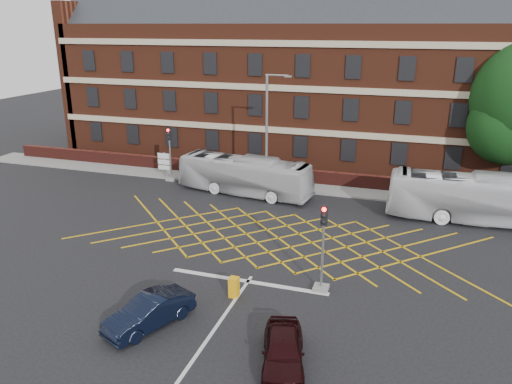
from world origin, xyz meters
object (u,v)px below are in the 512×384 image
(car_navy, at_px, (149,312))
(utility_cabinet, at_px, (234,287))
(bus_left, at_px, (245,175))
(direction_signs, at_px, (164,162))
(traffic_light_far, at_px, (170,159))
(street_lamp, at_px, (267,155))
(traffic_light_near, at_px, (322,256))
(car_maroon, at_px, (283,350))
(bus_right, at_px, (479,199))

(car_navy, height_order, utility_cabinet, car_navy)
(bus_left, bearing_deg, direction_signs, 86.48)
(bus_left, xyz_separation_m, traffic_light_far, (-6.72, 1.33, 0.35))
(traffic_light_far, bearing_deg, street_lamp, -5.63)
(bus_left, relative_size, traffic_light_near, 2.37)
(traffic_light_near, bearing_deg, bus_left, 123.52)
(car_maroon, bearing_deg, direction_signs, 113.09)
(bus_left, distance_m, direction_signs, 7.59)
(car_maroon, distance_m, direction_signs, 24.92)
(car_maroon, height_order, traffic_light_far, traffic_light_far)
(bus_left, bearing_deg, car_navy, -165.25)
(car_navy, bearing_deg, bus_left, 119.96)
(car_navy, bearing_deg, traffic_light_near, 63.22)
(street_lamp, relative_size, utility_cabinet, 9.05)
(bus_right, relative_size, car_maroon, 2.95)
(traffic_light_far, relative_size, street_lamp, 0.49)
(utility_cabinet, bearing_deg, car_maroon, -49.58)
(bus_right, xyz_separation_m, direction_signs, (-23.27, 2.22, -0.18))
(car_maroon, xyz_separation_m, traffic_light_far, (-14.56, 19.44, 1.12))
(traffic_light_far, relative_size, utility_cabinet, 4.45)
(car_maroon, relative_size, street_lamp, 0.43)
(bus_left, relative_size, direction_signs, 4.61)
(bus_right, relative_size, traffic_light_far, 2.61)
(bus_right, height_order, car_maroon, bus_right)
(street_lamp, bearing_deg, bus_left, -162.20)
(bus_left, distance_m, car_navy, 17.50)
(traffic_light_near, height_order, direction_signs, traffic_light_near)
(direction_signs, bearing_deg, street_lamp, -6.78)
(bus_left, distance_m, street_lamp, 2.28)
(bus_left, height_order, direction_signs, bus_left)
(car_maroon, bearing_deg, bus_right, 50.69)
(car_navy, xyz_separation_m, utility_cabinet, (2.51, 3.29, -0.17))
(direction_signs, distance_m, utility_cabinet, 19.66)
(car_maroon, bearing_deg, bus_left, 98.71)
(traffic_light_near, relative_size, street_lamp, 0.49)
(traffic_light_far, bearing_deg, car_maroon, -53.17)
(car_navy, distance_m, traffic_light_far, 20.63)
(bus_right, distance_m, street_lamp, 14.37)
(bus_right, xyz_separation_m, traffic_light_near, (-7.72, -11.62, 0.21))
(bus_right, bearing_deg, car_navy, 138.14)
(car_navy, height_order, traffic_light_near, traffic_light_near)
(bus_right, bearing_deg, direction_signs, 82.47)
(traffic_light_near, height_order, utility_cabinet, traffic_light_near)
(bus_left, bearing_deg, car_maroon, -148.11)
(traffic_light_near, distance_m, utility_cabinet, 4.33)
(traffic_light_near, bearing_deg, car_maroon, -92.78)
(bus_left, height_order, traffic_light_near, traffic_light_near)
(street_lamp, bearing_deg, car_navy, -88.99)
(bus_right, distance_m, traffic_light_near, 13.95)
(bus_left, xyz_separation_m, car_navy, (1.90, -17.38, -0.76))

